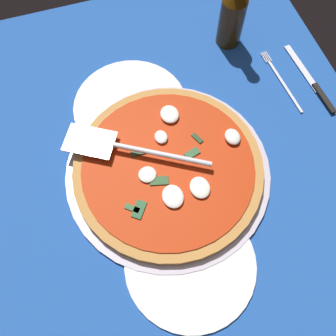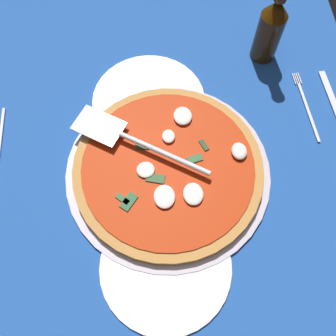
# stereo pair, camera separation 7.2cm
# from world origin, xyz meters

# --- Properties ---
(ground_plane) EXTENTS (1.00, 1.00, 0.01)m
(ground_plane) POSITION_xyz_m (0.00, 0.00, -0.00)
(ground_plane) COLOR #1E4A99
(pizza_pan) EXTENTS (0.41, 0.41, 0.01)m
(pizza_pan) POSITION_xyz_m (0.02, 0.06, 0.01)
(pizza_pan) COLOR #B9AFC0
(pizza_pan) RESTS_ON ground_plane
(dinner_plate_left) EXTENTS (0.25, 0.25, 0.01)m
(dinner_plate_left) POSITION_xyz_m (-0.16, 0.03, 0.01)
(dinner_plate_left) COLOR white
(dinner_plate_left) RESTS_ON ground_plane
(dinner_plate_right) EXTENTS (0.24, 0.24, 0.01)m
(dinner_plate_right) POSITION_xyz_m (0.21, 0.04, 0.01)
(dinner_plate_right) COLOR silver
(dinner_plate_right) RESTS_ON ground_plane
(pizza) EXTENTS (0.38, 0.38, 0.03)m
(pizza) POSITION_xyz_m (0.02, 0.06, 0.02)
(pizza) COLOR #B87D3D
(pizza) RESTS_ON pizza_pan
(pizza_server) EXTENTS (0.18, 0.27, 0.01)m
(pizza_server) POSITION_xyz_m (-0.03, -0.01, 0.05)
(pizza_server) COLOR silver
(pizza_server) RESTS_ON pizza
(place_setting_far) EXTENTS (0.21, 0.15, 0.01)m
(place_setting_far) POSITION_xyz_m (-0.10, 0.41, 0.00)
(place_setting_far) COLOR white
(place_setting_far) RESTS_ON ground_plane
(beer_bottle) EXTENTS (0.06, 0.06, 0.24)m
(beer_bottle) POSITION_xyz_m (-0.27, 0.30, 0.09)
(beer_bottle) COLOR #3E2407
(beer_bottle) RESTS_ON ground_plane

